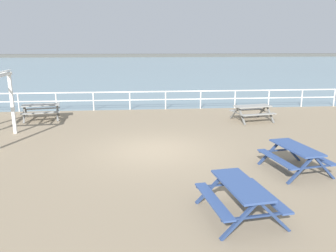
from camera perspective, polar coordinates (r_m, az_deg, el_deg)
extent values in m
cube|color=gray|center=(11.91, -2.29, -4.69)|extent=(30.00, 24.00, 0.20)
cube|color=gray|center=(64.13, -4.82, 10.56)|extent=(142.00, 90.00, 0.01)
cube|color=#4C4C47|center=(107.09, -5.06, 11.89)|extent=(142.00, 6.00, 1.80)
cube|color=white|center=(19.21, -3.55, 5.97)|extent=(23.00, 0.06, 0.06)
cube|color=white|center=(19.28, -3.53, 4.58)|extent=(23.00, 0.05, 0.05)
cylinder|color=white|center=(20.43, -24.55, 3.73)|extent=(0.07, 0.07, 1.05)
cylinder|color=white|center=(19.84, -18.83, 3.97)|extent=(0.07, 0.07, 1.05)
cylinder|color=white|center=(19.45, -12.82, 4.19)|extent=(0.07, 0.07, 1.05)
cylinder|color=white|center=(19.29, -6.64, 4.36)|extent=(0.07, 0.07, 1.05)
cylinder|color=white|center=(19.35, -0.42, 4.48)|extent=(0.07, 0.07, 1.05)
cylinder|color=white|center=(19.63, 5.69, 4.55)|extent=(0.07, 0.07, 1.05)
cylinder|color=white|center=(20.13, 11.56, 4.57)|extent=(0.07, 0.07, 1.05)
cylinder|color=white|center=(20.83, 17.10, 4.55)|extent=(0.07, 0.07, 1.05)
cylinder|color=white|center=(21.71, 22.23, 4.48)|extent=(0.07, 0.07, 1.05)
cylinder|color=white|center=(22.74, 26.93, 4.40)|extent=(0.07, 0.07, 1.05)
cube|color=#334C84|center=(10.42, 21.37, -3.49)|extent=(0.98, 1.89, 0.05)
cube|color=#334C84|center=(10.17, 18.37, -5.43)|extent=(0.54, 1.82, 0.04)
cube|color=#334C84|center=(10.88, 23.90, -4.68)|extent=(0.54, 1.82, 0.04)
cube|color=navy|center=(10.94, 17.24, -4.40)|extent=(0.80, 0.21, 0.79)
cube|color=navy|center=(11.35, 20.48, -4.01)|extent=(0.80, 0.21, 0.79)
cube|color=navy|center=(11.13, 18.91, -3.98)|extent=(1.49, 0.30, 0.04)
cube|color=navy|center=(9.73, 22.03, -7.10)|extent=(0.80, 0.21, 0.79)
cube|color=navy|center=(10.18, 25.46, -6.53)|extent=(0.80, 0.21, 0.79)
cube|color=navy|center=(9.94, 23.81, -6.56)|extent=(1.49, 0.30, 0.04)
cube|color=gray|center=(16.80, 14.49, 3.38)|extent=(1.90, 1.02, 0.05)
cube|color=gray|center=(17.38, 13.41, 2.77)|extent=(1.82, 0.59, 0.04)
cube|color=gray|center=(16.34, 15.51, 1.95)|extent=(1.82, 0.59, 0.04)
cube|color=slate|center=(17.59, 16.00, 2.49)|extent=(0.23, 0.79, 0.79)
cube|color=slate|center=(16.97, 17.32, 1.99)|extent=(0.23, 0.79, 0.79)
cube|color=slate|center=(17.27, 16.66, 2.39)|extent=(0.34, 1.48, 0.04)
cube|color=slate|center=(16.82, 11.47, 2.25)|extent=(0.23, 0.79, 0.79)
cube|color=slate|center=(16.17, 12.69, 1.73)|extent=(0.23, 0.79, 0.79)
cube|color=slate|center=(16.49, 12.08, 2.15)|extent=(0.34, 1.48, 0.04)
cube|color=gray|center=(17.82, -21.24, 3.45)|extent=(1.90, 1.04, 0.05)
cube|color=gray|center=(18.48, -21.02, 2.87)|extent=(1.82, 0.61, 0.04)
cube|color=gray|center=(17.26, -21.29, 2.12)|extent=(1.82, 0.61, 0.04)
cube|color=slate|center=(18.20, -18.61, 2.67)|extent=(0.24, 0.79, 0.79)
cube|color=slate|center=(17.47, -18.67, 2.22)|extent=(0.24, 0.79, 0.79)
cube|color=slate|center=(17.83, -18.65, 2.59)|extent=(0.36, 1.48, 0.04)
cube|color=slate|center=(18.33, -23.48, 2.32)|extent=(0.24, 0.79, 0.79)
cube|color=slate|center=(17.60, -23.74, 1.85)|extent=(0.24, 0.79, 0.79)
cube|color=slate|center=(17.95, -23.62, 2.23)|extent=(0.36, 1.48, 0.04)
cube|color=#334C84|center=(7.39, 12.52, -9.93)|extent=(0.93, 1.88, 0.05)
cube|color=#334C84|center=(7.29, 7.87, -12.67)|extent=(0.50, 1.82, 0.04)
cube|color=#334C84|center=(7.78, 16.61, -11.35)|extent=(0.50, 1.82, 0.04)
cube|color=navy|center=(8.06, 7.53, -10.55)|extent=(0.80, 0.19, 0.79)
cube|color=navy|center=(8.33, 12.44, -9.92)|extent=(0.80, 0.19, 0.79)
cube|color=navy|center=(8.17, 10.04, -9.95)|extent=(1.49, 0.26, 0.04)
cube|color=navy|center=(6.78, 12.27, -15.76)|extent=(0.80, 0.19, 0.79)
cube|color=navy|center=(7.11, 17.94, -14.68)|extent=(0.80, 0.19, 0.79)
cube|color=navy|center=(6.91, 15.20, -14.90)|extent=(1.49, 0.26, 0.04)
cube|color=white|center=(15.32, -25.43, 3.38)|extent=(0.12, 0.12, 2.50)
cube|color=white|center=(14.12, -27.21, 7.78)|extent=(0.27, 2.44, 0.12)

